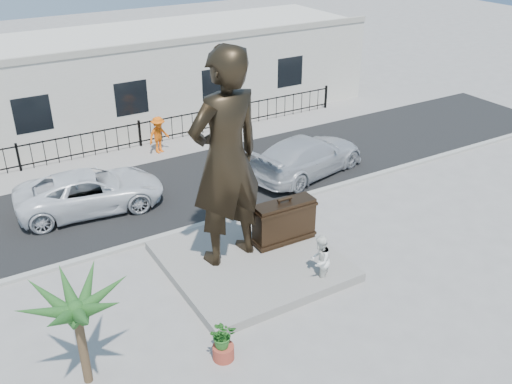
{
  "coord_description": "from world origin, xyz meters",
  "views": [
    {
      "loc": [
        -8.2,
        -11.78,
        10.55
      ],
      "look_at": [
        0.0,
        2.0,
        2.3
      ],
      "focal_mm": 40.0,
      "sensor_mm": 36.0,
      "label": 1
    }
  ],
  "objects_px": {
    "statue": "(226,159)",
    "car_white": "(90,191)",
    "tourist": "(320,261)",
    "suitcase": "(284,222)"
  },
  "relations": [
    {
      "from": "suitcase",
      "to": "car_white",
      "type": "height_order",
      "value": "suitcase"
    },
    {
      "from": "tourist",
      "to": "car_white",
      "type": "distance_m",
      "value": 9.45
    },
    {
      "from": "tourist",
      "to": "statue",
      "type": "bearing_deg",
      "value": -91.54
    },
    {
      "from": "statue",
      "to": "tourist",
      "type": "bearing_deg",
      "value": 120.12
    },
    {
      "from": "suitcase",
      "to": "tourist",
      "type": "xyz_separation_m",
      "value": [
        -0.16,
        -2.21,
        -0.2
      ]
    },
    {
      "from": "statue",
      "to": "car_white",
      "type": "height_order",
      "value": "statue"
    },
    {
      "from": "suitcase",
      "to": "statue",
      "type": "bearing_deg",
      "value": 176.79
    },
    {
      "from": "tourist",
      "to": "suitcase",
      "type": "bearing_deg",
      "value": -133.84
    },
    {
      "from": "statue",
      "to": "car_white",
      "type": "relative_size",
      "value": 1.25
    },
    {
      "from": "car_white",
      "to": "tourist",
      "type": "bearing_deg",
      "value": -144.26
    }
  ]
}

